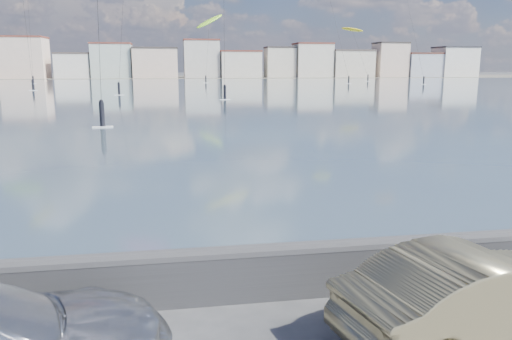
# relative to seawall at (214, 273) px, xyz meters

# --- Properties ---
(bay_water) EXTENTS (500.00, 177.00, 0.00)m
(bay_water) POSITION_rel_seawall_xyz_m (0.00, 88.80, -0.58)
(bay_water) COLOR #36485B
(bay_water) RESTS_ON ground
(far_shore_strip) EXTENTS (500.00, 60.00, 0.00)m
(far_shore_strip) POSITION_rel_seawall_xyz_m (0.00, 197.30, -0.57)
(far_shore_strip) COLOR #4C473D
(far_shore_strip) RESTS_ON ground
(seawall) EXTENTS (400.00, 0.36, 1.08)m
(seawall) POSITION_rel_seawall_xyz_m (0.00, 0.00, 0.00)
(seawall) COLOR #28282B
(seawall) RESTS_ON ground
(far_buildings) EXTENTS (240.79, 13.26, 14.60)m
(far_buildings) POSITION_rel_seawall_xyz_m (1.31, 183.30, 5.44)
(far_buildings) COLOR #CCB293
(far_buildings) RESTS_ON ground
(car_champagne) EXTENTS (4.84, 2.59, 1.51)m
(car_champagne) POSITION_rel_seawall_xyz_m (3.98, -1.96, 0.18)
(car_champagne) COLOR tan
(car_champagne) RESTS_ON ground
(kitesurfer_7) EXTENTS (6.12, 18.46, 16.77)m
(kitesurfer_7) POSITION_rel_seawall_xyz_m (54.94, 143.13, 14.61)
(kitesurfer_7) COLOR yellow
(kitesurfer_7) RESTS_ON ground
(kitesurfer_17) EXTENTS (8.63, 14.34, 19.03)m
(kitesurfer_17) POSITION_rel_seawall_xyz_m (10.41, 134.88, 15.63)
(kitesurfer_17) COLOR #8CD826
(kitesurfer_17) RESTS_ON ground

